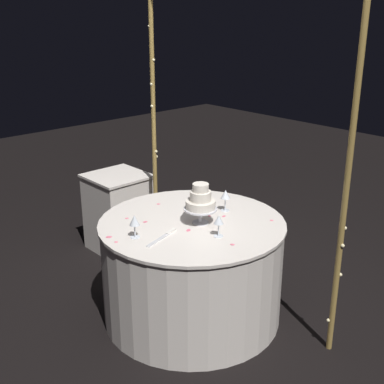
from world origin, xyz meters
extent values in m
plane|color=black|center=(0.00, 0.00, 0.00)|extent=(12.00, 12.00, 0.00)
cylinder|color=olive|center=(-0.88, 0.39, 1.07)|extent=(0.04, 0.04, 2.15)
cylinder|color=olive|center=(0.88, 0.39, 1.07)|extent=(0.04, 0.04, 2.15)
sphere|color=#F9EAB2|center=(-0.89, 0.39, 1.64)|extent=(0.02, 0.02, 0.02)
sphere|color=#F9EAB2|center=(0.87, 0.39, 0.51)|extent=(0.02, 0.02, 0.02)
sphere|color=#F9EAB2|center=(-0.88, 0.38, 1.50)|extent=(0.02, 0.02, 0.02)
sphere|color=#F9EAB2|center=(0.87, 0.40, 1.84)|extent=(0.02, 0.02, 0.02)
sphere|color=#F9EAB2|center=(-0.87, 0.38, 1.33)|extent=(0.02, 0.02, 0.02)
sphere|color=#F9EAB2|center=(0.90, 0.39, 0.74)|extent=(0.02, 0.02, 0.02)
sphere|color=#F9EAB2|center=(-0.88, 0.41, 0.91)|extent=(0.02, 0.02, 0.02)
sphere|color=#F9EAB2|center=(0.86, 0.38, 0.21)|extent=(0.02, 0.02, 0.02)
sphere|color=#F9EAB2|center=(-0.86, 0.39, 1.69)|extent=(0.02, 0.02, 0.02)
sphere|color=#F9EAB2|center=(0.87, 0.41, 1.43)|extent=(0.02, 0.02, 0.02)
sphere|color=#F9EAB2|center=(-0.88, 0.39, 0.25)|extent=(0.02, 0.02, 0.02)
sphere|color=#F9EAB2|center=(0.89, 0.40, 0.84)|extent=(0.02, 0.02, 0.02)
sphere|color=#F9EAB2|center=(-0.88, 0.38, 1.93)|extent=(0.02, 0.02, 0.02)
sphere|color=#F9EAB2|center=(0.89, 0.41, 0.53)|extent=(0.02, 0.02, 0.02)
sphere|color=#F9EAB2|center=(-0.86, 0.40, 0.96)|extent=(0.02, 0.02, 0.02)
cylinder|color=silver|center=(0.00, 0.00, 0.35)|extent=(1.23, 1.23, 0.70)
cylinder|color=silver|center=(0.00, 0.00, 0.71)|extent=(1.25, 1.25, 0.02)
cube|color=silver|center=(-1.24, 0.25, 0.34)|extent=(0.47, 0.47, 0.68)
cube|color=silver|center=(-1.24, 0.25, 0.69)|extent=(0.49, 0.49, 0.02)
cylinder|color=silver|center=(0.06, 0.02, 0.73)|extent=(0.11, 0.11, 0.01)
cylinder|color=silver|center=(0.06, 0.02, 0.77)|extent=(0.02, 0.02, 0.09)
cylinder|color=silver|center=(0.06, 0.02, 0.82)|extent=(0.22, 0.22, 0.01)
cylinder|color=silver|center=(0.06, 0.02, 0.86)|extent=(0.20, 0.20, 0.05)
cylinder|color=silver|center=(0.06, 0.02, 0.91)|extent=(0.14, 0.14, 0.06)
cylinder|color=silver|center=(0.06, 0.02, 0.97)|extent=(0.11, 0.11, 0.05)
cylinder|color=silver|center=(-0.06, -0.43, 0.72)|extent=(0.06, 0.06, 0.00)
cylinder|color=silver|center=(-0.06, -0.43, 0.76)|extent=(0.01, 0.01, 0.08)
cone|color=silver|center=(-0.06, -0.43, 0.84)|extent=(0.06, 0.06, 0.07)
cylinder|color=silver|center=(0.28, -0.04, 0.72)|extent=(0.06, 0.06, 0.00)
cylinder|color=silver|center=(0.28, -0.04, 0.77)|extent=(0.01, 0.01, 0.08)
cone|color=silver|center=(0.28, -0.04, 0.84)|extent=(0.06, 0.06, 0.06)
cylinder|color=silver|center=(0.01, 0.30, 0.72)|extent=(0.06, 0.06, 0.00)
cylinder|color=silver|center=(0.01, 0.30, 0.77)|extent=(0.01, 0.01, 0.09)
cone|color=silver|center=(0.01, 0.30, 0.84)|extent=(0.07, 0.07, 0.06)
cube|color=silver|center=(0.07, -0.35, 0.72)|extent=(0.08, 0.22, 0.01)
cube|color=white|center=(0.04, -0.21, 0.73)|extent=(0.04, 0.09, 0.01)
ellipsoid|color=#EA6B84|center=(0.01, 0.15, 0.72)|extent=(0.03, 0.03, 0.00)
ellipsoid|color=#EA6B84|center=(0.08, 0.22, 0.72)|extent=(0.02, 0.03, 0.00)
ellipsoid|color=#EA6B84|center=(0.35, 0.40, 0.72)|extent=(0.03, 0.03, 0.00)
ellipsoid|color=#EA6B84|center=(-0.40, 0.04, 0.72)|extent=(0.03, 0.03, 0.00)
ellipsoid|color=#EA6B84|center=(0.09, -0.11, 0.72)|extent=(0.04, 0.05, 0.00)
ellipsoid|color=#EA6B84|center=(-0.17, -0.55, 0.72)|extent=(0.04, 0.05, 0.00)
ellipsoid|color=#EA6B84|center=(-0.34, -0.29, 0.72)|extent=(0.03, 0.03, 0.00)
ellipsoid|color=#EA6B84|center=(0.42, -0.06, 0.72)|extent=(0.03, 0.03, 0.00)
ellipsoid|color=#EA6B84|center=(-0.08, -0.55, 0.72)|extent=(0.03, 0.03, 0.00)
ellipsoid|color=#EA6B84|center=(-0.21, -0.23, 0.72)|extent=(0.03, 0.03, 0.00)
camera|label=1|loc=(2.28, -2.10, 2.06)|focal=47.35mm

